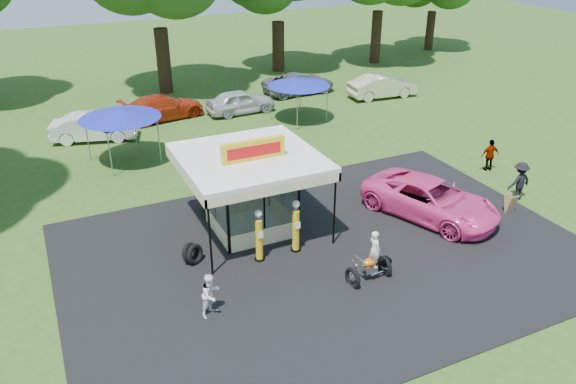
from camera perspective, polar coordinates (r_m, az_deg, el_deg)
name	(u,v)px	position (r m, az deg, el deg)	size (l,w,h in m)	color
ground	(353,279)	(20.87, 6.60, -8.78)	(120.00, 120.00, 0.00)	#294E18
asphalt_apron	(326,252)	(22.29, 3.93, -6.10)	(20.00, 14.00, 0.04)	black
gas_station_kiosk	(250,191)	(23.05, -3.89, 0.09)	(5.40, 5.40, 4.18)	white
gas_pump_left	(259,237)	(21.25, -2.96, -4.54)	(0.41, 0.41, 2.20)	black
gas_pump_right	(296,227)	(21.81, 0.81, -3.59)	(0.42, 0.42, 2.23)	black
motorcycle	(372,260)	(20.54, 8.55, -6.87)	(1.78, 0.97, 2.06)	black
spare_tires	(192,254)	(21.72, -9.69, -6.18)	(1.04, 0.95, 0.84)	black
a_frame_sign	(510,204)	(26.80, 21.64, -1.11)	(0.50, 0.46, 0.86)	#593819
kiosk_car	(233,197)	(25.48, -5.64, -0.55)	(1.13, 2.82, 0.96)	gold
pink_sedan	(431,199)	(25.20, 14.28, -0.71)	(2.78, 6.03, 1.68)	#FF4598
spectator_west	(211,295)	(18.86, -7.85, -10.30)	(0.75, 0.58, 1.54)	white
spectator_east_a	(519,181)	(27.98, 22.45, 1.02)	(1.20, 0.69, 1.86)	black
spectator_east_b	(490,155)	(30.75, 19.85, 3.54)	(0.99, 0.41, 1.69)	gray
bg_car_a	(94,127)	(34.96, -19.12, 6.26)	(1.70, 4.88, 1.61)	white
bg_car_b	(163,107)	(37.59, -12.61, 8.41)	(2.19, 5.39, 1.56)	#AC2B0D
bg_car_c	(241,102)	(37.99, -4.84, 9.14)	(1.85, 4.60, 1.57)	#BDBCC1
bg_car_d	(299,83)	(42.40, 1.10, 11.00)	(2.49, 5.39, 1.50)	slate
bg_car_e	(382,86)	(41.87, 9.54, 10.55)	(1.74, 4.99, 1.64)	beige
tent_west	(120,114)	(30.65, -16.74, 7.61)	(4.24, 4.24, 2.97)	gray
tent_east	(299,82)	(35.91, 1.12, 11.06)	(3.95, 3.95, 2.76)	gray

